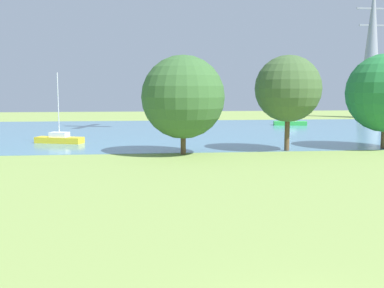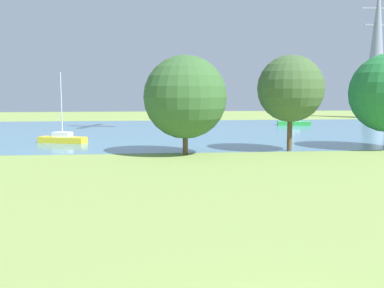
# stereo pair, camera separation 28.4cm
# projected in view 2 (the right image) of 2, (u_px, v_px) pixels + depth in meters

# --- Properties ---
(ground_plane) EXTENTS (160.00, 160.00, 0.00)m
(ground_plane) POSITION_uv_depth(u_px,v_px,m) (197.00, 169.00, 31.38)
(ground_plane) COLOR #7F994C
(water_surface) EXTENTS (140.00, 40.00, 0.02)m
(water_surface) POSITION_uv_depth(u_px,v_px,m) (173.00, 131.00, 59.04)
(water_surface) COLOR teal
(water_surface) RESTS_ON ground
(sailboat_green) EXTENTS (4.99, 2.34, 5.50)m
(sailboat_green) POSITION_uv_depth(u_px,v_px,m) (294.00, 122.00, 68.56)
(sailboat_green) COLOR green
(sailboat_green) RESTS_ON water_surface
(sailboat_yellow) EXTENTS (5.03, 2.95, 7.05)m
(sailboat_yellow) POSITION_uv_depth(u_px,v_px,m) (63.00, 138.00, 46.47)
(sailboat_yellow) COLOR yellow
(sailboat_yellow) RESTS_ON water_surface
(tree_west_far) EXTENTS (6.89, 6.89, 8.23)m
(tree_west_far) POSITION_uv_depth(u_px,v_px,m) (185.00, 97.00, 37.90)
(tree_west_far) COLOR brown
(tree_west_far) RESTS_ON ground
(tree_east_near) EXTENTS (5.82, 5.82, 8.38)m
(tree_east_near) POSITION_uv_depth(u_px,v_px,m) (291.00, 89.00, 39.96)
(tree_east_near) COLOR brown
(tree_east_near) RESTS_ON ground
(electricity_pylon) EXTENTS (6.40, 4.40, 25.11)m
(electricity_pylon) POSITION_uv_depth(u_px,v_px,m) (377.00, 50.00, 85.05)
(electricity_pylon) COLOR gray
(electricity_pylon) RESTS_ON ground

